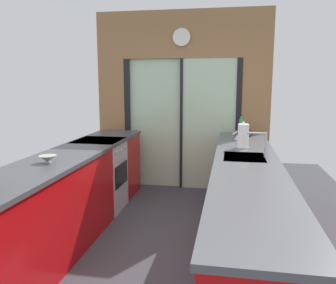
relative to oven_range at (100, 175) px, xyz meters
name	(u,v)px	position (x,y,z in m)	size (l,w,h in m)	color
ground_plane	(158,235)	(0.91, -0.65, -0.47)	(5.04, 7.60, 0.02)	#38383D
back_wall_unit	(182,90)	(0.91, 1.15, 1.07)	(2.64, 0.12, 2.70)	olive
left_counter_run	(58,204)	(0.00, -1.12, 0.01)	(0.62, 3.80, 0.92)	#AD0C0F
right_counter_run	(246,209)	(1.82, -0.95, 0.01)	(0.62, 3.80, 0.92)	#AD0C0F
sink_faucet	(262,141)	(1.96, -0.70, 0.63)	(0.19, 0.02, 0.25)	#B7BABC
oven_range	(100,175)	(0.00, 0.00, 0.00)	(0.60, 0.60, 0.92)	#B7BABC
mixing_bowl_far	(48,159)	(0.02, -1.30, 0.50)	(0.16, 0.16, 0.07)	gray
kettle	(242,134)	(1.80, 0.35, 0.54)	(0.26, 0.18, 0.18)	#B7BABC
soap_bottle	(241,127)	(1.80, 0.73, 0.59)	(0.05, 0.05, 0.28)	#339E56
paper_towel_roll	(243,136)	(1.80, -0.22, 0.60)	(0.14, 0.14, 0.30)	#B7BABC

